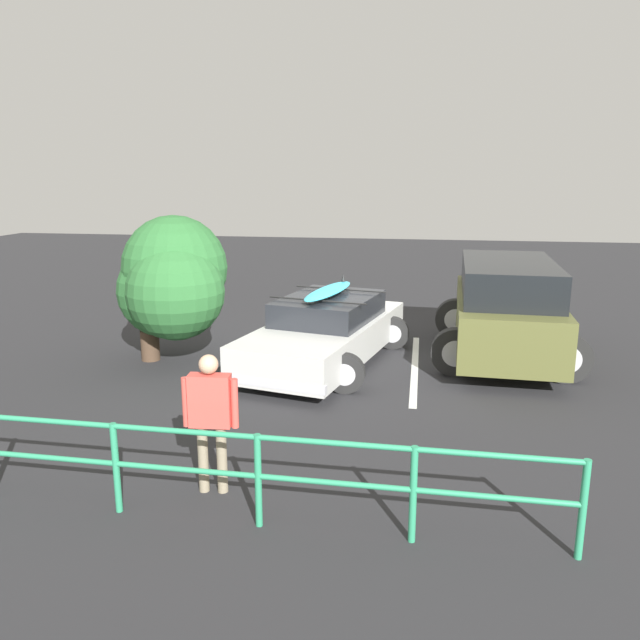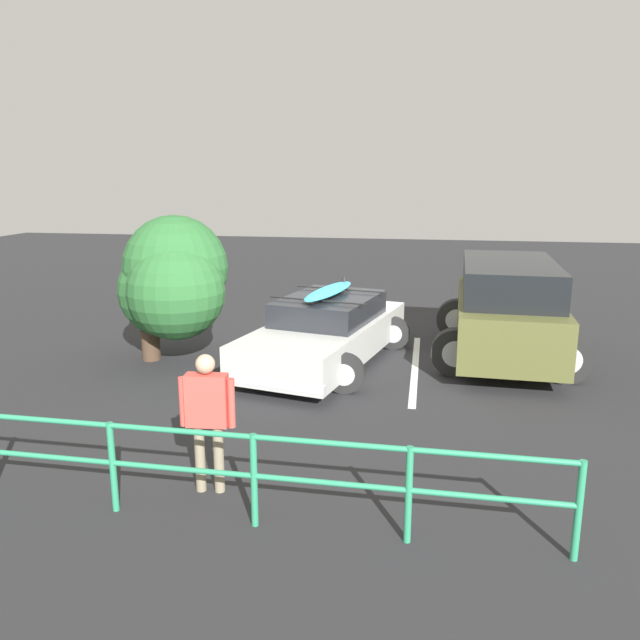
# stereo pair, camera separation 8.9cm
# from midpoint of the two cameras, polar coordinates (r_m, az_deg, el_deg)

# --- Properties ---
(ground_plane) EXTENTS (44.00, 44.00, 0.02)m
(ground_plane) POSITION_cam_midpoint_polar(r_m,az_deg,el_deg) (12.18, 2.32, -3.08)
(ground_plane) COLOR #28282B
(ground_plane) RESTS_ON ground
(parking_stripe) EXTENTS (0.12, 4.17, 0.00)m
(parking_stripe) POSITION_cam_midpoint_polar(r_m,az_deg,el_deg) (11.43, 8.44, -4.25)
(parking_stripe) COLOR silver
(parking_stripe) RESTS_ON ground
(sedan_car) EXTENTS (3.00, 4.77, 1.50)m
(sedan_car) POSITION_cam_midpoint_polar(r_m,az_deg,el_deg) (11.44, 0.34, -1.03)
(sedan_car) COLOR silver
(sedan_car) RESTS_ON ground
(suv_car) EXTENTS (2.76, 4.56, 1.84)m
(suv_car) POSITION_cam_midpoint_polar(r_m,az_deg,el_deg) (12.17, 16.43, 1.05)
(suv_car) COLOR brown
(suv_car) RESTS_ON ground
(person_bystander) EXTENTS (0.61, 0.21, 1.57)m
(person_bystander) POSITION_cam_midpoint_polar(r_m,az_deg,el_deg) (6.84, -10.36, -8.18)
(person_bystander) COLOR gray
(person_bystander) RESTS_ON ground
(railing_fence) EXTENTS (9.07, 0.24, 0.97)m
(railing_fence) POSITION_cam_midpoint_polar(r_m,az_deg,el_deg) (6.80, -18.60, -11.50)
(railing_fence) COLOR #2D9366
(railing_fence) RESTS_ON ground
(bush_near_left) EXTENTS (2.10, 2.24, 2.69)m
(bush_near_left) POSITION_cam_midpoint_polar(r_m,az_deg,el_deg) (11.74, -13.49, 3.56)
(bush_near_left) COLOR #4C3828
(bush_near_left) RESTS_ON ground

